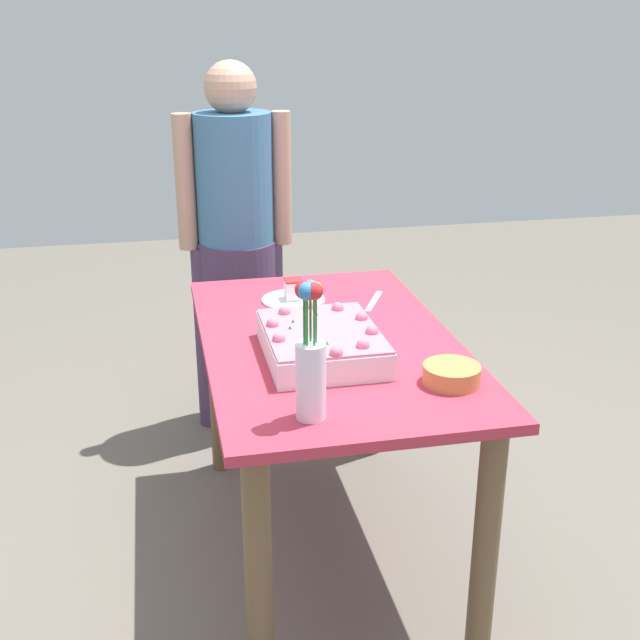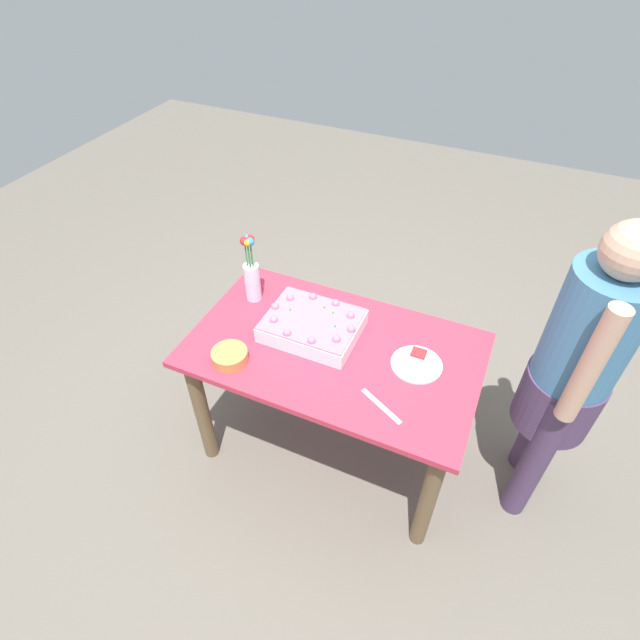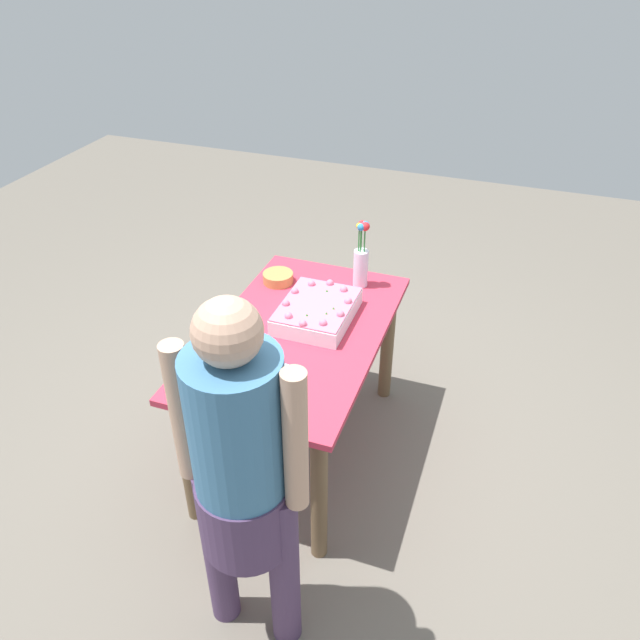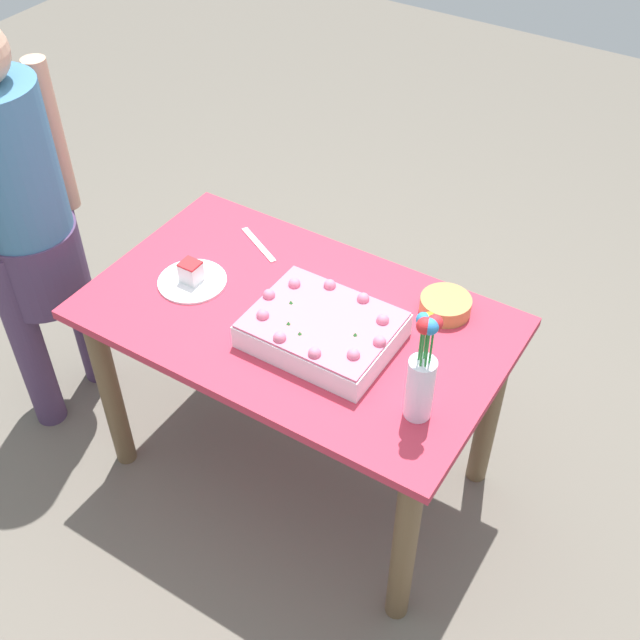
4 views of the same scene
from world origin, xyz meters
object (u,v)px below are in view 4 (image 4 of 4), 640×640
(cake_knife, at_px, (259,245))
(person_standing, at_px, (22,214))
(fruit_bowl, at_px, (445,305))
(flower_vase, at_px, (422,374))
(sheet_cake, at_px, (322,329))
(serving_plate_with_slice, at_px, (192,278))

(cake_knife, height_order, person_standing, person_standing)
(cake_knife, xyz_separation_m, fruit_bowl, (-0.66, -0.03, 0.02))
(cake_knife, bearing_deg, flower_vase, -178.50)
(sheet_cake, xyz_separation_m, serving_plate_with_slice, (0.48, -0.00, -0.02))
(serving_plate_with_slice, distance_m, cake_knife, 0.27)
(fruit_bowl, relative_size, person_standing, 0.10)
(fruit_bowl, bearing_deg, sheet_cake, 50.56)
(fruit_bowl, bearing_deg, cake_knife, 2.44)
(sheet_cake, bearing_deg, serving_plate_with_slice, -0.54)
(sheet_cake, relative_size, serving_plate_with_slice, 1.90)
(fruit_bowl, height_order, person_standing, person_standing)
(sheet_cake, distance_m, fruit_bowl, 0.39)
(fruit_bowl, bearing_deg, flower_vase, 105.60)
(sheet_cake, height_order, fruit_bowl, sheet_cake)
(cake_knife, relative_size, fruit_bowl, 1.36)
(serving_plate_with_slice, height_order, person_standing, person_standing)
(person_standing, bearing_deg, flower_vase, 0.84)
(sheet_cake, xyz_separation_m, person_standing, (1.05, 0.12, 0.08))
(person_standing, bearing_deg, sheet_cake, 6.69)
(cake_knife, xyz_separation_m, person_standing, (0.64, 0.39, 0.12))
(sheet_cake, bearing_deg, fruit_bowl, -129.44)
(serving_plate_with_slice, xyz_separation_m, cake_knife, (-0.07, -0.26, -0.02))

